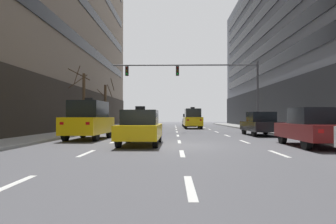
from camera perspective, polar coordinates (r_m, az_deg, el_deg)
name	(u,v)px	position (r m, az deg, el deg)	size (l,w,h in m)	color
ground_plane	(180,145)	(13.60, 2.32, -6.36)	(120.00, 120.00, 0.00)	#515156
sidewalk_left	(4,144)	(15.64, -28.76, -5.28)	(2.60, 80.00, 0.14)	gray
lane_stripe_l1_s2	(9,186)	(6.45, -28.03, -12.31)	(0.16, 2.00, 0.01)	silver
lane_stripe_l1_s3	(86,153)	(11.05, -15.22, -7.57)	(0.16, 2.00, 0.01)	silver
lane_stripe_l1_s4	(114,142)	(15.89, -10.15, -5.54)	(0.16, 2.00, 0.01)	silver
lane_stripe_l1_s5	(129,135)	(20.80, -7.47, -4.45)	(0.16, 2.00, 0.01)	silver
lane_stripe_l1_s6	(137,132)	(25.75, -5.83, -3.77)	(0.16, 2.00, 0.01)	silver
lane_stripe_l1_s7	(143,129)	(30.71, -4.71, -3.30)	(0.16, 2.00, 0.01)	silver
lane_stripe_l1_s8	(148,128)	(35.69, -3.91, -2.97)	(0.16, 2.00, 0.01)	silver
lane_stripe_l1_s9	(151,126)	(40.67, -3.31, -2.72)	(0.16, 2.00, 0.01)	silver
lane_stripe_l1_s10	(153,125)	(45.65, -2.83, -2.52)	(0.16, 2.00, 0.01)	silver
lane_stripe_l2_s2	(190,187)	(5.69, 4.20, -13.99)	(0.16, 2.00, 0.01)	silver
lane_stripe_l2_s3	(182,153)	(10.62, 2.69, -7.87)	(0.16, 2.00, 0.01)	silver
lane_stripe_l2_s4	(179,142)	(15.59, 2.15, -5.64)	(0.16, 2.00, 0.01)	silver
lane_stripe_l2_s5	(178,136)	(20.58, 1.87, -4.49)	(0.16, 2.00, 0.01)	silver
lane_stripe_l2_s6	(177,132)	(25.57, 1.71, -3.79)	(0.16, 2.00, 0.01)	silver
lane_stripe_l2_s7	(176,129)	(30.56, 1.59, -3.32)	(0.16, 2.00, 0.01)	silver
lane_stripe_l2_s8	(176,128)	(35.56, 1.51, -2.98)	(0.16, 2.00, 0.01)	silver
lane_stripe_l2_s9	(176,126)	(40.56, 1.45, -2.72)	(0.16, 2.00, 0.01)	silver
lane_stripe_l2_s10	(175,125)	(45.55, 1.40, -2.52)	(0.16, 2.00, 0.01)	silver
lane_stripe_l3_s3	(279,154)	(11.23, 20.29, -7.44)	(0.16, 2.00, 0.01)	silver
lane_stripe_l3_s4	(245,142)	(16.01, 14.35, -5.49)	(0.16, 2.00, 0.01)	silver
lane_stripe_l3_s5	(227,136)	(20.90, 11.18, -4.42)	(0.16, 2.00, 0.01)	silver
lane_stripe_l3_s6	(217,132)	(25.83, 9.22, -3.75)	(0.16, 2.00, 0.01)	silver
lane_stripe_l3_s7	(209,129)	(30.78, 7.89, -3.29)	(0.16, 2.00, 0.01)	silver
lane_stripe_l3_s8	(204,128)	(35.75, 6.93, -2.96)	(0.16, 2.00, 0.01)	silver
lane_stripe_l3_s9	(201,126)	(40.72, 6.20, -2.71)	(0.16, 2.00, 0.01)	silver
lane_stripe_l3_s10	(198,125)	(45.70, 5.64, -2.51)	(0.16, 2.00, 0.01)	silver
taxi_driving_0	(193,119)	(32.94, 4.70, -1.27)	(1.93, 4.50, 2.35)	black
taxi_driving_1	(89,120)	(17.75, -14.79, -1.53)	(2.05, 4.58, 2.37)	black
car_driving_2	(189,120)	(40.58, 4.02, -1.56)	(1.93, 4.48, 1.67)	black
taxi_driving_3	(141,128)	(13.79, -5.23, -3.00)	(1.82, 4.27, 1.77)	black
car_parked_1	(313,128)	(14.32, 25.79, -2.69)	(1.97, 4.51, 1.67)	black
car_parked_2	(260,124)	(21.63, 17.12, -2.17)	(1.84, 4.33, 1.62)	black
traffic_signal_0	(203,78)	(26.88, 6.66, 6.42)	(12.95, 0.35, 6.04)	#4C4C51
street_tree_2	(105,105)	(33.61, -11.79, 1.34)	(1.75, 1.70, 5.32)	#4C3823
street_tree_3	(83,99)	(26.01, -15.81, 2.32)	(2.09, 2.38, 5.53)	#4C3823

